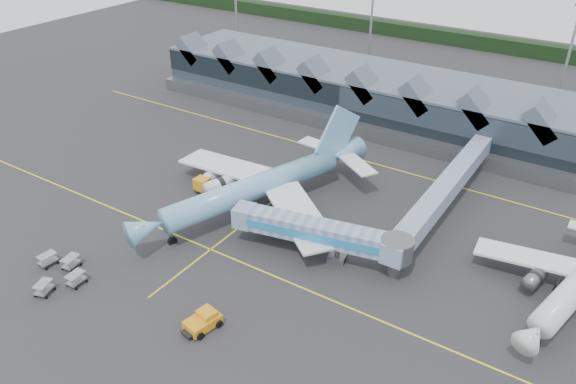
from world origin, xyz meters
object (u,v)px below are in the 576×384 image
Objects in this scene: jet_bridge at (330,236)px; pushback_tug at (203,321)px; main_airliner at (262,185)px; fuel_truck at (215,175)px.

jet_bridge is 4.98× the size of pushback_tug.
jet_bridge is at bearing -1.97° from main_airliner.
main_airliner is 11.18m from fuel_truck.
fuel_truck is at bearing 138.79° from pushback_tug.
main_airliner is at bearing 147.52° from jet_bridge.
jet_bridge is 27.28m from fuel_truck.
main_airliner is 27.01m from pushback_tug.
jet_bridge reaches higher than pushback_tug.
fuel_truck is (-10.79, 1.76, -2.35)m from main_airliner.
fuel_truck reaches higher than pushback_tug.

